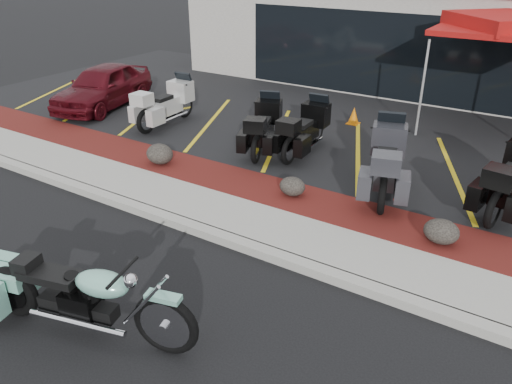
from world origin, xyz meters
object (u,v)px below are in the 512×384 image
Objects in this scene: hero_cruiser at (165,316)px; parked_car at (103,86)px; traffic_cone at (354,116)px; popup_canopy at (508,26)px; touring_white at (184,95)px.

parked_car is (-8.45, 6.71, 0.21)m from hero_cruiser.
traffic_cone is (7.08, 2.54, -0.40)m from parked_car.
hero_cruiser is at bearing -91.80° from popup_canopy.
touring_white reaches higher than hero_cruiser.
popup_canopy reaches higher than touring_white.
traffic_cone is at bearing -66.13° from touring_white.
hero_cruiser is 1.47× the size of touring_white.
touring_white is 8.56m from popup_canopy.
popup_canopy reaches higher than traffic_cone.
parked_car is (-2.76, -0.49, -0.01)m from touring_white.
touring_white is 4.74× the size of traffic_cone.
touring_white is at bearing -146.89° from popup_canopy.
hero_cruiser is 0.87× the size of parked_car.
parked_car reaches higher than hero_cruiser.
popup_canopy reaches higher than parked_car.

